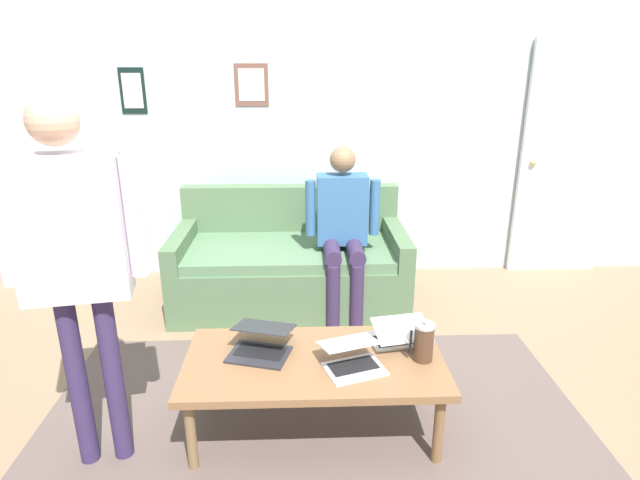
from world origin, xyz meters
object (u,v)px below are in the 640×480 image
object	(u,v)px
laptop_left	(261,345)
person_standing	(73,246)
person_seated	(343,223)
french_press	(423,342)
interior_door	(566,161)
laptop_center	(352,360)
laptop_right	(398,336)
coffee_table	(314,366)
couch	(291,265)

from	to	relation	value
laptop_left	person_standing	world-z (taller)	person_standing
person_seated	french_press	bearing A→B (deg)	102.38
interior_door	laptop_center	world-z (taller)	interior_door
interior_door	laptop_right	distance (m)	2.79
interior_door	laptop_right	xyz separation A→B (m)	(1.83, 2.02, -0.56)
coffee_table	laptop_left	distance (m)	0.30
person_seated	interior_door	bearing A→B (deg)	-158.13
french_press	person_standing	world-z (taller)	person_standing
laptop_left	laptop_right	distance (m)	0.73
interior_door	laptop_right	bearing A→B (deg)	47.81
laptop_left	person_standing	distance (m)	1.03
couch	coffee_table	distance (m)	1.59
couch	laptop_right	size ratio (longest dim) A/B	5.35
couch	coffee_table	xyz separation A→B (m)	(-0.15, 1.58, 0.08)
couch	laptop_left	bearing A→B (deg)	85.21
laptop_left	interior_door	bearing A→B (deg)	-140.74
person_standing	person_seated	distance (m)	2.03
person_standing	person_seated	size ratio (longest dim) A/B	1.36
coffee_table	laptop_center	bearing A→B (deg)	156.90
laptop_left	coffee_table	bearing A→B (deg)	164.85
laptop_left	laptop_center	size ratio (longest dim) A/B	1.06
couch	laptop_center	distance (m)	1.70
laptop_center	person_seated	xyz separation A→B (m)	(-0.06, -1.43, 0.26)
laptop_left	laptop_right	xyz separation A→B (m)	(-0.73, -0.07, -0.00)
interior_door	coffee_table	xyz separation A→B (m)	(2.29, 2.17, -0.64)
couch	person_seated	xyz separation A→B (m)	(-0.40, 0.23, 0.42)
interior_door	couch	world-z (taller)	interior_door
laptop_right	french_press	world-z (taller)	french_press
interior_door	person_seated	size ratio (longest dim) A/B	1.60
couch	person_standing	world-z (taller)	person_standing
interior_door	person_seated	xyz separation A→B (m)	(2.04, 0.82, -0.30)
person_standing	laptop_right	bearing A→B (deg)	-167.71
laptop_right	person_standing	xyz separation A→B (m)	(1.49, 0.32, 0.65)
laptop_left	french_press	xyz separation A→B (m)	(-0.83, 0.10, 0.06)
laptop_left	couch	bearing A→B (deg)	-94.79
interior_door	laptop_center	size ratio (longest dim) A/B	5.79
couch	french_press	world-z (taller)	couch
laptop_center	person_seated	world-z (taller)	person_seated
laptop_right	interior_door	bearing A→B (deg)	-132.19
couch	laptop_right	xyz separation A→B (m)	(-0.60, 1.43, 0.16)
interior_door	french_press	xyz separation A→B (m)	(1.74, 2.20, -0.50)
interior_door	coffee_table	size ratio (longest dim) A/B	1.55
laptop_right	french_press	size ratio (longest dim) A/B	1.46
couch	laptop_right	world-z (taller)	couch
person_standing	interior_door	bearing A→B (deg)	-144.75
french_press	coffee_table	bearing A→B (deg)	-2.48
laptop_left	laptop_center	xyz separation A→B (m)	(-0.46, 0.15, -0.00)
interior_door	person_standing	distance (m)	4.07
laptop_right	person_standing	size ratio (longest dim) A/B	0.19
laptop_right	person_seated	size ratio (longest dim) A/B	0.26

